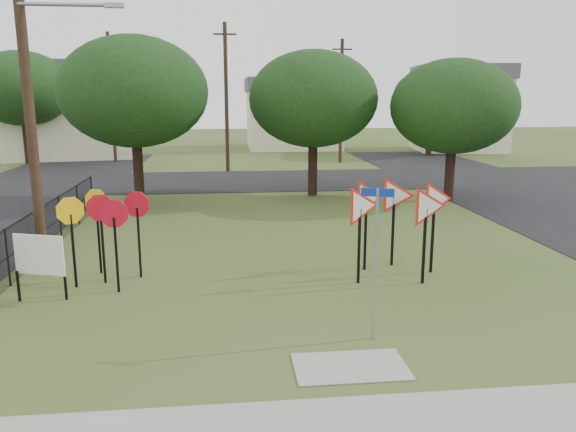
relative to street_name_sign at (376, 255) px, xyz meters
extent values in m
plane|color=#374D1D|center=(-0.70, 1.28, -1.73)|extent=(140.00, 140.00, 0.00)
cube|color=gray|center=(-0.70, -2.92, -1.72)|extent=(30.00, 1.60, 0.02)
cube|color=black|center=(11.30, 11.28, -1.72)|extent=(8.00, 50.00, 0.02)
cube|color=black|center=(-0.70, 21.28, -1.72)|extent=(60.00, 8.00, 0.02)
cube|color=gray|center=(-0.70, -1.12, -1.72)|extent=(2.00, 1.20, 0.02)
cylinder|color=gray|center=(0.00, 0.00, -0.22)|extent=(0.06, 0.06, 3.02)
cube|color=#0D2F96|center=(0.00, 0.00, 1.21)|extent=(0.60, 0.22, 0.16)
cube|color=black|center=(-5.97, 4.09, -0.80)|extent=(0.06, 0.06, 1.87)
cube|color=black|center=(-5.12, 4.46, -0.80)|extent=(0.06, 0.06, 1.87)
cube|color=black|center=(-5.50, 3.34, -0.80)|extent=(0.06, 0.06, 1.87)
cube|color=black|center=(-6.62, 3.81, -0.80)|extent=(0.06, 0.06, 1.87)
cube|color=black|center=(-6.25, 4.93, -0.80)|extent=(0.06, 0.06, 1.87)
cube|color=black|center=(0.50, 3.36, -0.75)|extent=(0.07, 0.07, 1.95)
cube|color=black|center=(2.13, 3.14, -0.75)|extent=(0.07, 0.07, 1.95)
cube|color=black|center=(0.93, 4.44, -0.75)|extent=(0.07, 0.07, 1.95)
cube|color=black|center=(1.80, 4.77, -0.75)|extent=(0.07, 0.07, 1.95)
cube|color=black|center=(2.67, 4.01, -0.75)|extent=(0.07, 0.07, 1.95)
cube|color=black|center=(-7.69, 2.93, -1.36)|extent=(0.05, 0.05, 0.74)
cube|color=black|center=(-6.63, 2.93, -1.36)|extent=(0.05, 0.05, 0.74)
cube|color=white|center=(-7.16, 2.93, -0.62)|extent=(1.22, 0.43, 0.95)
cylinder|color=#3A281B|center=(-8.00, 5.78, 3.27)|extent=(0.28, 0.28, 10.00)
cylinder|color=gray|center=(-6.80, 5.68, 5.27)|extent=(2.40, 0.10, 0.10)
cube|color=gray|center=(-5.60, 5.68, 5.27)|extent=(0.50, 0.18, 0.12)
cylinder|color=#3A281B|center=(-2.70, 25.28, 2.77)|extent=(0.24, 0.24, 9.00)
cube|color=#3A281B|center=(-2.70, 25.28, 6.57)|extent=(1.40, 0.10, 0.10)
cylinder|color=#3A281B|center=(5.30, 29.28, 2.52)|extent=(0.24, 0.24, 8.50)
cube|color=#3A281B|center=(5.30, 29.28, 6.07)|extent=(1.40, 0.10, 0.10)
cylinder|color=#3A281B|center=(-10.70, 31.28, 2.77)|extent=(0.24, 0.24, 9.00)
cube|color=#3A281B|center=(-10.70, 31.28, 6.57)|extent=(1.40, 0.10, 0.10)
cylinder|color=black|center=(-8.30, 4.08, -0.98)|extent=(0.05, 0.05, 1.50)
cylinder|color=black|center=(-8.30, 6.38, -0.98)|extent=(0.05, 0.05, 1.50)
cylinder|color=black|center=(-8.30, 8.68, -0.98)|extent=(0.05, 0.05, 1.50)
cylinder|color=black|center=(-8.30, 10.98, -0.98)|extent=(0.05, 0.05, 1.50)
cylinder|color=black|center=(-8.30, 13.28, -0.98)|extent=(0.05, 0.05, 1.50)
cube|color=black|center=(-8.30, 7.53, -0.27)|extent=(0.03, 11.50, 0.03)
cube|color=black|center=(-8.30, 7.53, -0.98)|extent=(0.03, 11.50, 0.03)
cube|color=black|center=(-8.30, 7.53, -0.98)|extent=(0.01, 11.50, 1.50)
cube|color=#EEE8BF|center=(-14.70, 35.28, 1.27)|extent=(10.08, 8.46, 6.00)
cube|color=#515257|center=(-14.70, 35.28, 4.87)|extent=(10.58, 8.88, 1.20)
cube|color=#EEE8BF|center=(3.30, 41.28, 0.77)|extent=(8.00, 8.00, 5.00)
cube|color=#515257|center=(3.30, 41.28, 3.87)|extent=(8.40, 8.40, 1.20)
cube|color=#EEE8BF|center=(17.30, 37.28, 1.27)|extent=(7.91, 7.91, 6.00)
cube|color=#515257|center=(17.30, 37.28, 4.87)|extent=(8.30, 8.30, 1.20)
cylinder|color=black|center=(-6.70, 15.28, -0.42)|extent=(0.44, 0.44, 2.62)
ellipsoid|color=black|center=(-6.70, 15.28, 3.13)|extent=(6.40, 6.40, 4.80)
cylinder|color=black|center=(1.30, 16.28, -0.51)|extent=(0.44, 0.44, 2.45)
ellipsoid|color=black|center=(1.30, 16.28, 2.82)|extent=(6.00, 6.00, 4.50)
cylinder|color=black|center=(7.30, 14.28, -0.59)|extent=(0.44, 0.44, 2.27)
ellipsoid|color=black|center=(7.30, 14.28, 2.50)|extent=(5.60, 5.60, 4.20)
cylinder|color=black|center=(-16.70, 31.28, -0.33)|extent=(0.44, 0.44, 2.80)
ellipsoid|color=black|center=(-16.70, 31.28, 3.45)|extent=(6.80, 6.80, 5.10)
cylinder|color=black|center=(13.30, 33.28, -0.51)|extent=(0.44, 0.44, 2.45)
ellipsoid|color=black|center=(13.30, 33.28, 2.82)|extent=(6.00, 6.00, 4.50)
camera|label=1|loc=(-2.81, -10.10, 2.99)|focal=35.00mm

